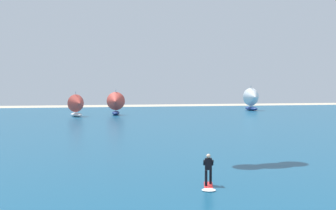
{
  "coord_description": "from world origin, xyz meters",
  "views": [
    {
      "loc": [
        -3.48,
        -2.31,
        5.25
      ],
      "look_at": [
        0.74,
        18.99,
        4.22
      ],
      "focal_mm": 41.94,
      "sensor_mm": 36.0,
      "label": 1
    }
  ],
  "objects_px": {
    "sailboat_far_left": "(253,99)",
    "sailboat_heeled_over": "(78,105)",
    "sailboat_anchored_offshore": "(116,103)",
    "kitesurfer": "(208,175)"
  },
  "relations": [
    {
      "from": "kitesurfer",
      "to": "sailboat_far_left",
      "type": "xyz_separation_m",
      "value": [
        28.05,
        59.09,
        1.88
      ]
    },
    {
      "from": "kitesurfer",
      "to": "sailboat_far_left",
      "type": "height_order",
      "value": "sailboat_far_left"
    },
    {
      "from": "sailboat_far_left",
      "to": "sailboat_heeled_over",
      "type": "height_order",
      "value": "sailboat_far_left"
    },
    {
      "from": "sailboat_anchored_offshore",
      "to": "sailboat_heeled_over",
      "type": "bearing_deg",
      "value": -157.4
    },
    {
      "from": "kitesurfer",
      "to": "sailboat_heeled_over",
      "type": "bearing_deg",
      "value": 99.36
    },
    {
      "from": "sailboat_far_left",
      "to": "sailboat_anchored_offshore",
      "type": "xyz_separation_m",
      "value": [
        -29.52,
        -7.54,
        -0.35
      ]
    },
    {
      "from": "sailboat_far_left",
      "to": "sailboat_anchored_offshore",
      "type": "relative_size",
      "value": 1.16
    },
    {
      "from": "sailboat_far_left",
      "to": "sailboat_heeled_over",
      "type": "relative_size",
      "value": 1.27
    },
    {
      "from": "sailboat_heeled_over",
      "to": "sailboat_anchored_offshore",
      "type": "relative_size",
      "value": 0.92
    },
    {
      "from": "kitesurfer",
      "to": "sailboat_heeled_over",
      "type": "height_order",
      "value": "sailboat_heeled_over"
    }
  ]
}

